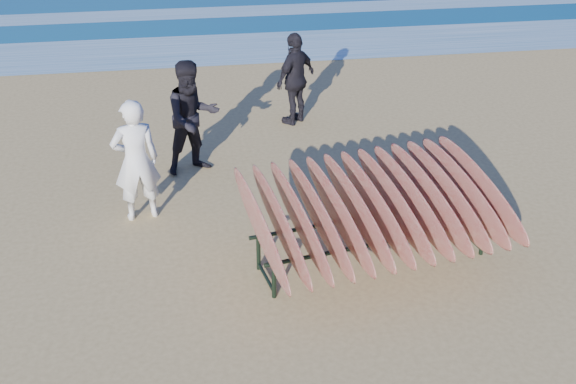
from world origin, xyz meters
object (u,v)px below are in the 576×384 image
at_px(person_dark_a, 192,118).
at_px(person_dark_b, 296,79).
at_px(person_white, 136,161).
at_px(surfboard_rack, 375,207).

bearing_deg(person_dark_a, person_dark_b, 21.76).
bearing_deg(person_dark_b, person_dark_a, -0.63).
xyz_separation_m(person_white, person_dark_b, (2.81, 3.16, -0.05)).
distance_m(person_dark_a, person_dark_b, 2.64).
distance_m(person_white, person_dark_b, 4.23).
bearing_deg(person_dark_a, surfboard_rack, -74.15).
bearing_deg(surfboard_rack, person_white, 141.20).
bearing_deg(person_white, person_dark_a, -133.62).
bearing_deg(surfboard_rack, person_dark_a, 115.57).
bearing_deg(person_white, person_dark_b, -144.00).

